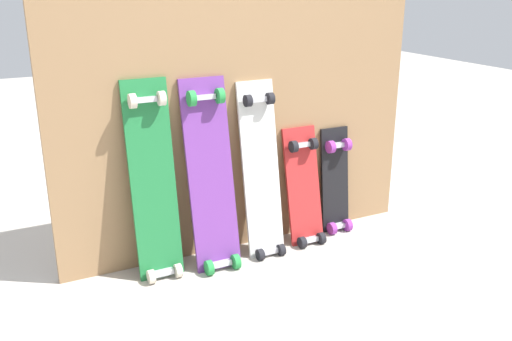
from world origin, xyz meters
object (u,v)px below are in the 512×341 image
at_px(skateboard_green, 154,188).
at_px(skateboard_black, 336,186).
at_px(skateboard_purple, 212,182).
at_px(skateboard_red, 304,192).
at_px(skateboard_white, 262,177).

relative_size(skateboard_green, skateboard_black, 1.54).
relative_size(skateboard_purple, skateboard_red, 1.43).
height_order(skateboard_green, skateboard_white, skateboard_green).
bearing_deg(skateboard_black, skateboard_green, -178.20).
bearing_deg(skateboard_purple, skateboard_red, 2.19).
bearing_deg(skateboard_green, skateboard_white, -1.24).
distance_m(skateboard_purple, skateboard_red, 0.54).
xyz_separation_m(skateboard_green, skateboard_black, (1.00, 0.03, -0.17)).
bearing_deg(skateboard_black, skateboard_purple, -175.59).
height_order(skateboard_purple, skateboard_black, skateboard_purple).
xyz_separation_m(skateboard_white, skateboard_black, (0.47, 0.04, -0.14)).
height_order(skateboard_white, skateboard_black, skateboard_white).
bearing_deg(skateboard_white, skateboard_green, 178.76).
distance_m(skateboard_green, skateboard_purple, 0.27).
distance_m(skateboard_red, skateboard_black, 0.22).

